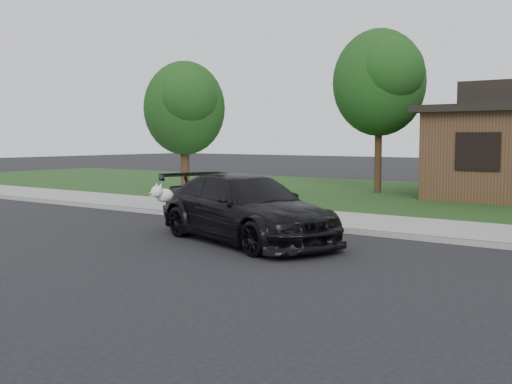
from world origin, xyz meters
The scene contains 7 objects.
ground centered at (0.00, 0.00, 0.00)m, with size 120.00×120.00×0.00m, color black.
sidewalk centered at (0.00, 5.00, 0.06)m, with size 60.00×3.00×0.12m, color gray.
curb centered at (0.00, 3.50, 0.06)m, with size 60.00×0.12×0.12m, color gray.
lawn centered at (0.00, 13.00, 0.07)m, with size 60.00×13.00×0.13m, color #193814.
sedan centered at (-1.85, 1.06, 0.74)m, with size 5.45×3.55×1.47m.
tree_0 centered at (-4.34, 12.88, 4.48)m, with size 3.78×3.60×6.34m.
tree_2 centered at (-7.38, 5.11, 3.27)m, with size 2.73×2.60×4.59m.
Camera 1 is at (6.66, -9.97, 2.28)m, focal length 45.00 mm.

